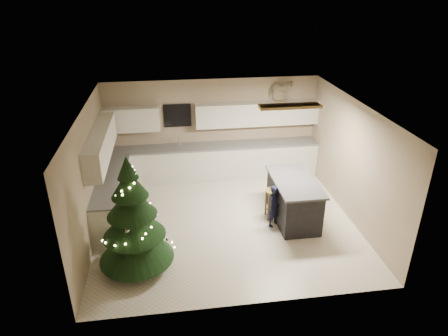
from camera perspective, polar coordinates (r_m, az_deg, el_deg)
The scene contains 8 objects.
ground_plane at distance 8.90m, azimuth 0.32°, elevation -7.67°, with size 5.50×5.50×0.00m, color beige.
room_shell at distance 8.08m, azimuth 0.51°, elevation 2.80°, with size 5.52×5.02×2.61m.
cabinetry at distance 9.91m, azimuth -6.29°, elevation 0.82°, with size 5.50×3.20×2.00m.
island at distance 8.90m, azimuth 9.87°, elevation -4.45°, with size 0.90×1.70×0.95m.
bar_stool at distance 8.85m, azimuth 7.05°, elevation -4.12°, with size 0.36×0.36×0.69m.
christmas_tree at distance 7.31m, azimuth -12.80°, elevation -7.88°, with size 1.40×1.36×2.24m.
toddler at distance 8.60m, azimuth 7.23°, elevation -5.41°, with size 0.35×0.23×0.95m, color black.
rocking_horse at distance 10.42m, azimuth 8.05°, elevation 10.97°, with size 0.73×0.55×0.58m.
Camera 1 is at (-1.11, -7.37, 4.86)m, focal length 32.00 mm.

